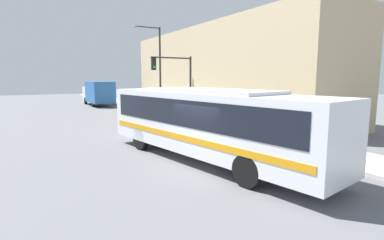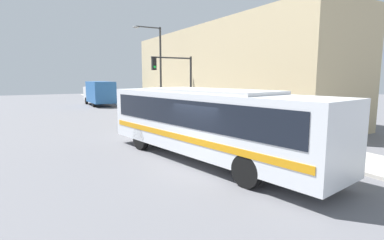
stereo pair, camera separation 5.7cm
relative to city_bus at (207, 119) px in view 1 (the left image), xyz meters
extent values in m
plane|color=slate|center=(-0.63, -0.95, -1.78)|extent=(120.00, 120.00, 0.00)
cube|color=#B7B2A8|center=(5.36, 19.05, -1.71)|extent=(2.98, 70.00, 0.14)
cube|color=tan|center=(9.85, 13.05, 2.21)|extent=(6.00, 25.98, 7.99)
cube|color=silver|center=(0.00, 0.00, -0.09)|extent=(4.49, 11.77, 2.45)
cube|color=black|center=(0.00, 0.00, 0.35)|extent=(4.37, 10.87, 1.05)
cube|color=orange|center=(0.00, 0.00, -0.63)|extent=(4.45, 11.32, 0.24)
cube|color=silver|center=(0.00, 0.00, 1.18)|extent=(3.40, 6.63, 0.16)
cylinder|color=black|center=(0.52, 3.70, -1.24)|extent=(0.46, 1.13, 1.10)
cylinder|color=black|center=(-1.73, 3.31, -1.24)|extent=(0.46, 1.13, 1.10)
cylinder|color=black|center=(1.66, -2.92, -1.24)|extent=(0.46, 1.13, 1.10)
cylinder|color=black|center=(-0.58, -3.31, -1.24)|extent=(0.46, 1.13, 1.10)
cube|color=#265999|center=(1.91, 27.57, -0.05)|extent=(2.49, 5.64, 2.57)
cube|color=silver|center=(1.91, 31.48, -0.43)|extent=(2.36, 2.19, 1.81)
cylinder|color=black|center=(0.82, 31.09, -1.33)|extent=(0.25, 0.90, 0.90)
cylinder|color=black|center=(0.82, 26.51, -1.33)|extent=(0.25, 0.90, 0.90)
cylinder|color=#999999|center=(4.47, 4.74, -1.39)|extent=(0.25, 0.25, 0.51)
sphere|color=#999999|center=(4.47, 4.74, -1.05)|extent=(0.24, 0.24, 0.24)
cylinder|color=#999999|center=(4.47, 4.60, -1.36)|extent=(0.11, 0.15, 0.11)
cylinder|color=#2D2D2D|center=(4.62, 9.52, 0.83)|extent=(0.16, 0.16, 4.95)
cylinder|color=#2D2D2D|center=(3.02, 9.52, 3.16)|extent=(3.20, 0.11, 0.11)
cube|color=black|center=(1.62, 9.52, 2.71)|extent=(0.30, 0.24, 0.90)
sphere|color=#19D83F|center=(1.62, 9.38, 2.48)|extent=(0.18, 0.18, 0.18)
cylinder|color=#2D2D2D|center=(4.72, 15.37, 2.32)|extent=(0.18, 0.18, 7.92)
cylinder|color=#2D2D2D|center=(3.56, 15.37, 6.18)|extent=(2.32, 0.11, 0.11)
ellipsoid|color=gray|center=(2.40, 15.37, 6.10)|extent=(0.56, 0.28, 0.20)
cylinder|color=#47382D|center=(5.96, 12.50, -1.26)|extent=(0.28, 0.28, 0.78)
cylinder|color=#338C4C|center=(5.96, 12.50, -0.54)|extent=(0.34, 0.34, 0.65)
sphere|color=tan|center=(5.96, 12.50, -0.12)|extent=(0.21, 0.21, 0.21)
cylinder|color=slate|center=(5.57, 2.52, -1.25)|extent=(0.28, 0.28, 0.78)
cylinder|color=#B22D33|center=(5.57, 2.52, -0.54)|extent=(0.34, 0.34, 0.65)
sphere|color=tan|center=(5.57, 2.52, -0.11)|extent=(0.21, 0.21, 0.21)
camera|label=1|loc=(-6.74, -10.45, 1.73)|focal=28.00mm
camera|label=2|loc=(-6.69, -10.48, 1.73)|focal=28.00mm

